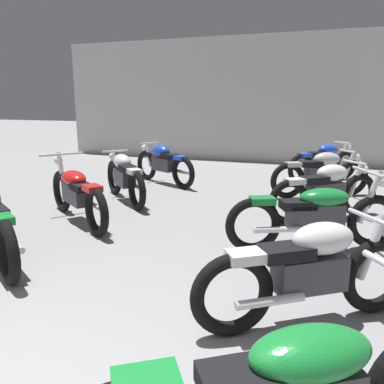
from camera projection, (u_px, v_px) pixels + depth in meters
The scene contains 9 objects.
back_wall at pixel (272, 100), 11.29m from camera, with size 13.31×0.24×3.60m, color #BCBAB7.
motorcycle_left_row_2 at pixel (77, 192), 5.82m from camera, with size 1.84×1.33×0.97m.
motorcycle_left_row_3 at pixel (124, 176), 7.04m from camera, with size 1.52×1.42×0.88m.
motorcycle_left_row_4 at pixel (164, 163), 8.54m from camera, with size 1.78×1.04×0.88m.
motorcycle_right_row_1 at pixel (311, 270), 3.13m from camera, with size 1.67×1.23×0.88m.
motorcycle_right_row_2 at pixel (316, 214), 4.71m from camera, with size 2.00×1.10×0.97m.
motorcycle_right_row_3 at pixel (326, 190), 5.94m from camera, with size 1.56×1.38×0.88m.
motorcycle_right_row_4 at pixel (321, 173), 7.37m from camera, with size 1.76×1.09×0.88m.
motorcycle_right_row_5 at pixel (324, 161), 8.79m from camera, with size 1.46×1.49×0.88m.
Camera 1 is at (1.81, -0.79, 1.76)m, focal length 36.90 mm.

